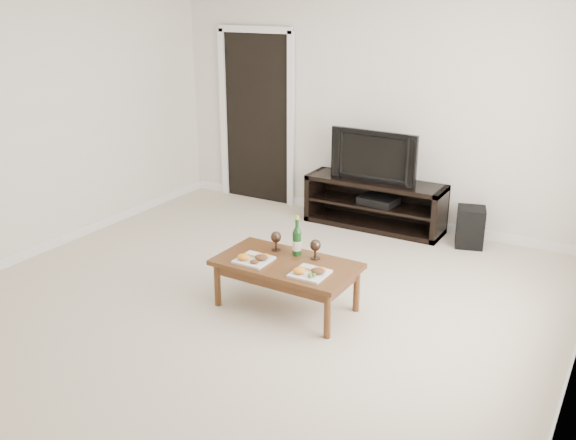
# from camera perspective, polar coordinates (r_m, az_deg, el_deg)

# --- Properties ---
(floor) EXTENTS (5.50, 5.50, 0.00)m
(floor) POSITION_cam_1_polar(r_m,az_deg,el_deg) (5.36, -4.38, -8.41)
(floor) COLOR beige
(floor) RESTS_ON ground
(back_wall) EXTENTS (5.00, 0.04, 2.60)m
(back_wall) POSITION_cam_1_polar(r_m,az_deg,el_deg) (7.28, 7.84, 9.90)
(back_wall) COLOR silver
(back_wall) RESTS_ON ground
(doorway) EXTENTS (0.90, 0.02, 2.05)m
(doorway) POSITION_cam_1_polar(r_m,az_deg,el_deg) (8.00, -2.77, 8.95)
(doorway) COLOR black
(doorway) RESTS_ON ground
(media_console) EXTENTS (1.55, 0.45, 0.55)m
(media_console) POSITION_cam_1_polar(r_m,az_deg,el_deg) (7.23, 7.70, 1.44)
(media_console) COLOR black
(media_console) RESTS_ON ground
(television) EXTENTS (0.99, 0.16, 0.57)m
(television) POSITION_cam_1_polar(r_m,az_deg,el_deg) (7.07, 7.91, 5.75)
(television) COLOR black
(television) RESTS_ON media_console
(av_receiver) EXTENTS (0.43, 0.34, 0.08)m
(av_receiver) POSITION_cam_1_polar(r_m,az_deg,el_deg) (7.19, 8.04, 1.74)
(av_receiver) COLOR black
(av_receiver) RESTS_ON media_console
(subwoofer) EXTENTS (0.35, 0.35, 0.42)m
(subwoofer) POSITION_cam_1_polar(r_m,az_deg,el_deg) (6.91, 15.89, -0.60)
(subwoofer) COLOR black
(subwoofer) RESTS_ON ground
(coffee_table) EXTENTS (1.18, 0.66, 0.42)m
(coffee_table) POSITION_cam_1_polar(r_m,az_deg,el_deg) (5.36, -0.14, -5.82)
(coffee_table) COLOR brown
(coffee_table) RESTS_ON ground
(plate_left) EXTENTS (0.27, 0.27, 0.07)m
(plate_left) POSITION_cam_1_polar(r_m,az_deg,el_deg) (5.29, -3.06, -3.32)
(plate_left) COLOR white
(plate_left) RESTS_ON coffee_table
(plate_right) EXTENTS (0.27, 0.27, 0.07)m
(plate_right) POSITION_cam_1_polar(r_m,az_deg,el_deg) (5.04, 1.96, -4.53)
(plate_right) COLOR white
(plate_right) RESTS_ON coffee_table
(wine_bottle) EXTENTS (0.07, 0.07, 0.35)m
(wine_bottle) POSITION_cam_1_polar(r_m,az_deg,el_deg) (5.35, 0.80, -1.39)
(wine_bottle) COLOR #103D15
(wine_bottle) RESTS_ON coffee_table
(goblet_left) EXTENTS (0.09, 0.09, 0.17)m
(goblet_left) POSITION_cam_1_polar(r_m,az_deg,el_deg) (5.48, -1.07, -1.88)
(goblet_left) COLOR #3B2920
(goblet_left) RESTS_ON coffee_table
(goblet_right) EXTENTS (0.09, 0.09, 0.17)m
(goblet_right) POSITION_cam_1_polar(r_m,az_deg,el_deg) (5.31, 2.44, -2.61)
(goblet_right) COLOR #3B2920
(goblet_right) RESTS_ON coffee_table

